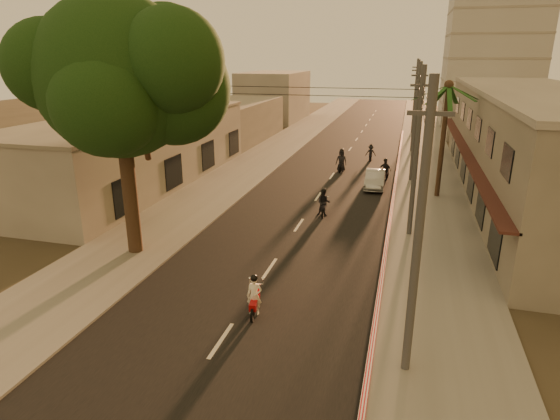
# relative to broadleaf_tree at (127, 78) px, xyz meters

# --- Properties ---
(ground) EXTENTS (160.00, 160.00, 0.00)m
(ground) POSITION_rel_broadleaf_tree_xyz_m (6.61, -2.14, -8.48)
(ground) COLOR #383023
(ground) RESTS_ON ground
(road) EXTENTS (10.00, 140.00, 0.02)m
(road) POSITION_rel_broadleaf_tree_xyz_m (6.61, 17.86, -8.47)
(road) COLOR black
(road) RESTS_ON ground
(sidewalk_right) EXTENTS (5.00, 140.00, 0.12)m
(sidewalk_right) POSITION_rel_broadleaf_tree_xyz_m (14.11, 17.86, -8.42)
(sidewalk_right) COLOR slate
(sidewalk_right) RESTS_ON ground
(sidewalk_left) EXTENTS (5.00, 140.00, 0.12)m
(sidewalk_left) POSITION_rel_broadleaf_tree_xyz_m (-0.89, 17.86, -8.42)
(sidewalk_left) COLOR slate
(sidewalk_left) RESTS_ON ground
(curb_stripe) EXTENTS (0.20, 60.00, 0.20)m
(curb_stripe) POSITION_rel_broadleaf_tree_xyz_m (11.71, 12.86, -8.38)
(curb_stripe) COLOR red
(curb_stripe) RESTS_ON ground
(shophouse_row) EXTENTS (8.80, 34.20, 7.30)m
(shophouse_row) POSITION_rel_broadleaf_tree_xyz_m (20.57, 15.86, -4.83)
(shophouse_row) COLOR gray
(shophouse_row) RESTS_ON ground
(left_building) EXTENTS (8.20, 24.20, 5.20)m
(left_building) POSITION_rel_broadleaf_tree_xyz_m (-7.37, 11.86, -5.88)
(left_building) COLOR #A49D94
(left_building) RESTS_ON ground
(distant_tower) EXTENTS (12.10, 12.10, 28.00)m
(distant_tower) POSITION_rel_broadleaf_tree_xyz_m (22.61, 53.86, 5.52)
(distant_tower) COLOR #B7B5B2
(distant_tower) RESTS_ON ground
(broadleaf_tree) EXTENTS (9.60, 8.70, 12.10)m
(broadleaf_tree) POSITION_rel_broadleaf_tree_xyz_m (0.00, 0.00, 0.00)
(broadleaf_tree) COLOR black
(broadleaf_tree) RESTS_ON ground
(palm_tree) EXTENTS (5.00, 5.00, 8.20)m
(palm_tree) POSITION_rel_broadleaf_tree_xyz_m (14.61, 13.86, -1.33)
(palm_tree) COLOR black
(palm_tree) RESTS_ON ground
(utility_poles) EXTENTS (1.20, 48.26, 9.00)m
(utility_poles) POSITION_rel_broadleaf_tree_xyz_m (12.81, 17.86, -1.94)
(utility_poles) COLOR #38383A
(utility_poles) RESTS_ON ground
(filler_right) EXTENTS (8.00, 14.00, 6.00)m
(filler_right) POSITION_rel_broadleaf_tree_xyz_m (20.61, 42.86, -5.48)
(filler_right) COLOR #A49D94
(filler_right) RESTS_ON ground
(filler_left_near) EXTENTS (8.00, 14.00, 4.40)m
(filler_left_near) POSITION_rel_broadleaf_tree_xyz_m (-7.39, 31.86, -6.28)
(filler_left_near) COLOR #A49D94
(filler_left_near) RESTS_ON ground
(filler_left_far) EXTENTS (8.00, 14.00, 7.00)m
(filler_left_far) POSITION_rel_broadleaf_tree_xyz_m (-7.39, 49.86, -4.98)
(filler_left_far) COLOR #A49D94
(filler_left_far) RESTS_ON ground
(scooter_red) EXTENTS (0.75, 1.69, 1.67)m
(scooter_red) POSITION_rel_broadleaf_tree_xyz_m (7.18, -4.12, -7.74)
(scooter_red) COLOR black
(scooter_red) RESTS_ON ground
(scooter_mid_a) EXTENTS (0.91, 1.78, 1.75)m
(scooter_mid_a) POSITION_rel_broadleaf_tree_xyz_m (7.67, 7.99, -7.68)
(scooter_mid_a) COLOR black
(scooter_mid_a) RESTS_ON ground
(scooter_mid_b) EXTENTS (1.18, 1.77, 1.78)m
(scooter_mid_b) POSITION_rel_broadleaf_tree_xyz_m (10.81, 17.65, -7.67)
(scooter_mid_b) COLOR black
(scooter_mid_b) RESTS_ON ground
(scooter_far_a) EXTENTS (0.91, 1.99, 1.97)m
(scooter_far_a) POSITION_rel_broadleaf_tree_xyz_m (7.09, 19.68, -7.60)
(scooter_far_a) COLOR black
(scooter_far_a) RESTS_ON ground
(scooter_far_b) EXTENTS (1.03, 1.61, 1.57)m
(scooter_far_b) POSITION_rel_broadleaf_tree_xyz_m (9.14, 24.53, -7.76)
(scooter_far_b) COLOR black
(scooter_far_b) RESTS_ON ground
(parked_car) EXTENTS (1.62, 4.07, 1.31)m
(parked_car) POSITION_rel_broadleaf_tree_xyz_m (10.24, 15.25, -7.82)
(parked_car) COLOR #A8ABB0
(parked_car) RESTS_ON ground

